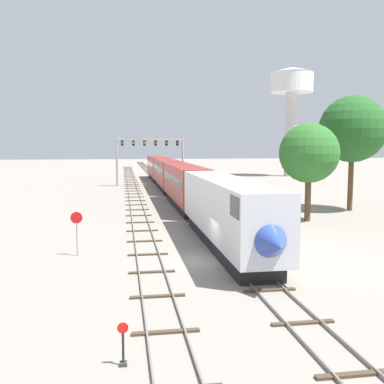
{
  "coord_description": "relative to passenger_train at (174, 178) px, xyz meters",
  "views": [
    {
      "loc": [
        -5.02,
        -25.91,
        7.12
      ],
      "look_at": [
        1.0,
        12.0,
        3.0
      ],
      "focal_mm": 40.92,
      "sensor_mm": 36.0,
      "label": 1
    }
  ],
  "objects": [
    {
      "name": "ground_plane",
      "position": [
        -2.0,
        -34.14,
        -2.6
      ],
      "size": [
        400.0,
        400.0,
        0.0
      ],
      "primitive_type": "plane",
      "color": "gray"
    },
    {
      "name": "trackside_tree_left",
      "position": [
        17.45,
        -15.98,
        6.21
      ],
      "size": [
        7.15,
        7.15,
        12.41
      ],
      "color": "brown",
      "rests_on": "ground"
    },
    {
      "name": "trackside_tree_mid",
      "position": [
        10.12,
        -21.52,
        3.75
      ],
      "size": [
        5.56,
        5.56,
        9.17
      ],
      "color": "brown",
      "rests_on": "ground"
    },
    {
      "name": "stop_sign",
      "position": [
        -10.0,
        -31.59,
        -0.73
      ],
      "size": [
        0.76,
        0.08,
        2.88
      ],
      "color": "gray",
      "rests_on": "ground"
    },
    {
      "name": "switch_stand",
      "position": [
        -7.1,
        -46.37,
        -2.08
      ],
      "size": [
        0.36,
        0.24,
        1.46
      ],
      "color": "black",
      "rests_on": "ground"
    },
    {
      "name": "signal_gantry",
      "position": [
        -2.25,
        16.51,
        3.84
      ],
      "size": [
        12.1,
        0.49,
        8.77
      ],
      "color": "#999BA0",
      "rests_on": "ground"
    },
    {
      "name": "water_tower",
      "position": [
        31.1,
        36.07,
        16.76
      ],
      "size": [
        9.74,
        9.74,
        24.61
      ],
      "color": "beige",
      "rests_on": "ground"
    },
    {
      "name": "passenger_train",
      "position": [
        0.0,
        0.0,
        0.0
      ],
      "size": [
        3.04,
        81.19,
        4.8
      ],
      "color": "silver",
      "rests_on": "ground"
    },
    {
      "name": "track_main",
      "position": [
        0.0,
        25.86,
        -2.54
      ],
      "size": [
        2.6,
        200.0,
        0.16
      ],
      "color": "slate",
      "rests_on": "ground"
    },
    {
      "name": "track_near",
      "position": [
        -5.5,
        5.86,
        -2.54
      ],
      "size": [
        2.6,
        160.0,
        0.16
      ],
      "color": "slate",
      "rests_on": "ground"
    }
  ]
}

